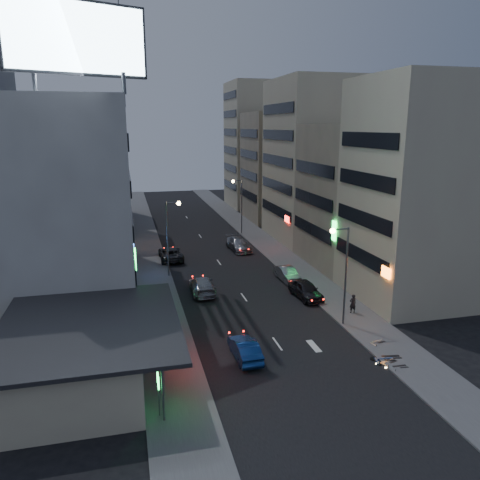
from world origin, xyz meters
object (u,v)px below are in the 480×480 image
object	(u,v)px
road_car_blue	(245,349)
scooter_blue	(393,349)
person	(353,304)
scooter_silver_a	(392,351)
parked_car_right_far	(239,244)
road_car_silver	(202,285)
scooter_black_a	(406,358)
parked_car_right_near	(306,290)
parked_car_right_mid	(287,274)
parked_car_left	(171,254)
scooter_black_b	(399,347)
scooter_silver_b	(382,333)

from	to	relation	value
road_car_blue	scooter_blue	world-z (taller)	road_car_blue
person	scooter_silver_a	xyz separation A→B (m)	(-1.14, -8.13, -0.30)
parked_car_right_far	road_car_blue	size ratio (longest dim) A/B	1.30
parked_car_right_far	road_car_silver	xyz separation A→B (m)	(-7.25, -14.75, -0.03)
parked_car_right_far	scooter_silver_a	world-z (taller)	parked_car_right_far
scooter_black_a	scooter_blue	size ratio (longest dim) A/B	0.84
parked_car_right_near	scooter_blue	distance (m)	12.69
person	scooter_black_a	size ratio (longest dim) A/B	1.01
parked_car_right_near	parked_car_right_mid	bearing A→B (deg)	85.49
parked_car_left	scooter_black_a	distance (m)	32.26
parked_car_right_near	parked_car_right_far	bearing A→B (deg)	91.63
scooter_black_b	parked_car_right_near	bearing A→B (deg)	18.50
scooter_silver_a	scooter_blue	world-z (taller)	scooter_blue
road_car_silver	person	distance (m)	14.32
road_car_blue	scooter_silver_b	bearing A→B (deg)	179.47
road_car_silver	scooter_black_b	size ratio (longest dim) A/B	2.90
parked_car_right_far	scooter_black_b	size ratio (longest dim) A/B	3.01
road_car_blue	scooter_silver_a	size ratio (longest dim) A/B	2.51
scooter_blue	scooter_black_b	distance (m)	0.63
parked_car_right_mid	parked_car_right_far	xyz separation A→B (m)	(-1.98, 13.21, 0.10)
parked_car_right_near	scooter_silver_a	bearing A→B (deg)	-88.54
parked_car_left	road_car_blue	world-z (taller)	parked_car_left
scooter_black_b	parked_car_right_mid	bearing A→B (deg)	15.75
parked_car_right_far	person	size ratio (longest dim) A/B	3.43
scooter_silver_a	scooter_silver_b	size ratio (longest dim) A/B	1.00
parked_car_right_far	road_car_blue	xyz separation A→B (m)	(-6.52, -28.42, -0.11)
parked_car_right_mid	scooter_black_b	xyz separation A→B (m)	(2.07, -17.59, -0.03)
parked_car_right_near	parked_car_left	xyz separation A→B (m)	(-11.03, 15.92, -0.02)
scooter_blue	scooter_silver_a	bearing A→B (deg)	145.51
parked_car_right_mid	scooter_black_a	distance (m)	18.96
scooter_silver_a	scooter_blue	size ratio (longest dim) A/B	0.89
parked_car_right_far	scooter_silver_a	distance (m)	31.30
parked_car_right_mid	road_car_blue	xyz separation A→B (m)	(-8.50, -15.21, -0.01)
scooter_silver_a	scooter_black_b	size ratio (longest dim) A/B	0.92
parked_car_right_far	person	xyz separation A→B (m)	(4.45, -23.00, 0.12)
person	scooter_silver_b	xyz separation A→B (m)	(-0.31, -5.26, -0.30)
parked_car_right_near	scooter_silver_b	bearing A→B (deg)	-82.16
scooter_black_a	scooter_silver_b	bearing A→B (deg)	-3.69
person	scooter_black_b	xyz separation A→B (m)	(-0.40, -7.80, -0.25)
scooter_blue	scooter_black_b	size ratio (longest dim) A/B	1.04
scooter_black_a	scooter_blue	world-z (taller)	scooter_blue
parked_car_right_mid	scooter_black_a	size ratio (longest dim) A/B	2.68
person	road_car_silver	bearing A→B (deg)	-35.30
parked_car_right_mid	road_car_silver	size ratio (longest dim) A/B	0.80
parked_car_right_mid	scooter_black_b	size ratio (longest dim) A/B	2.33
scooter_black_a	person	bearing A→B (deg)	-1.98
parked_car_right_mid	scooter_blue	size ratio (longest dim) A/B	2.24
road_car_silver	scooter_black_b	world-z (taller)	road_car_silver
parked_car_right_mid	person	xyz separation A→B (m)	(2.47, -9.79, 0.23)
road_car_blue	scooter_silver_a	bearing A→B (deg)	163.25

